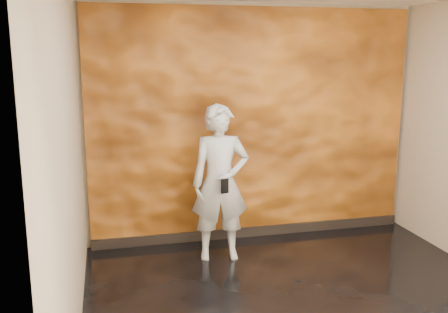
# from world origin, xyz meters

# --- Properties ---
(room) EXTENTS (4.02, 4.02, 2.81)m
(room) POSITION_xyz_m (0.00, 0.00, 1.40)
(room) COLOR black
(room) RESTS_ON ground
(feature_wall) EXTENTS (3.90, 0.06, 2.75)m
(feature_wall) POSITION_xyz_m (0.00, 1.96, 1.38)
(feature_wall) COLOR orange
(feature_wall) RESTS_ON ground
(baseboard) EXTENTS (3.90, 0.04, 0.12)m
(baseboard) POSITION_xyz_m (0.00, 1.92, 0.06)
(baseboard) COLOR black
(baseboard) RESTS_ON ground
(man) EXTENTS (0.66, 0.48, 1.70)m
(man) POSITION_xyz_m (-0.54, 1.38, 0.85)
(man) COLOR #999FA8
(man) RESTS_ON ground
(phone) EXTENTS (0.08, 0.04, 0.16)m
(phone) POSITION_xyz_m (-0.55, 1.15, 0.88)
(phone) COLOR black
(phone) RESTS_ON man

